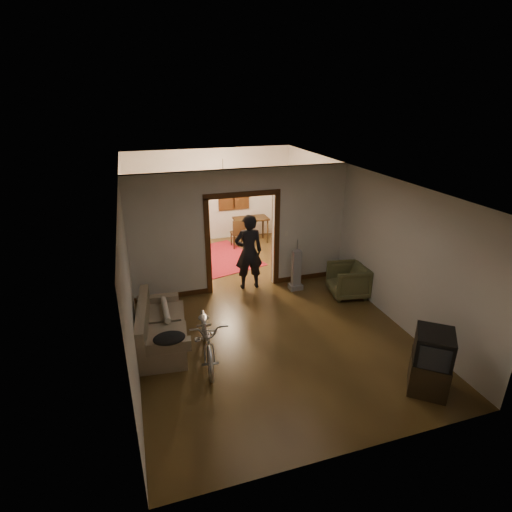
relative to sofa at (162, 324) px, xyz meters
name	(u,v)px	position (x,y,z in m)	size (l,w,h in m)	color
floor	(252,301)	(2.02, 1.05, -0.41)	(5.00, 8.50, 0.01)	#3B2912
ceiling	(251,175)	(2.02, 1.05, 2.39)	(5.00, 8.50, 0.01)	white
wall_back	(211,196)	(2.02, 5.30, 0.99)	(5.00, 0.02, 2.80)	beige
wall_left	(127,256)	(-0.48, 1.05, 0.99)	(0.02, 8.50, 2.80)	beige
wall_right	(357,230)	(4.52, 1.05, 0.99)	(0.02, 8.50, 2.80)	beige
partition_wall	(242,231)	(2.02, 1.80, 0.99)	(5.00, 0.14, 2.80)	beige
door_casing	(242,243)	(2.02, 1.80, 0.69)	(1.74, 0.20, 2.32)	#3B1F0D
far_window	(233,189)	(2.72, 5.26, 1.14)	(0.98, 0.06, 1.28)	black
chandelier	(223,175)	(2.02, 3.55, 1.94)	(0.24, 0.24, 0.24)	#FFE0A5
light_switch	(286,234)	(3.07, 1.72, 0.84)	(0.08, 0.01, 0.12)	silver
sofa	(162,324)	(0.00, 0.00, 0.00)	(0.80, 1.79, 0.82)	#6C6148
rolled_paper	(166,309)	(0.10, 0.30, 0.12)	(0.11, 0.11, 0.87)	beige
jacket	(169,338)	(0.05, -0.91, 0.27)	(0.51, 0.38, 0.15)	black
bicycle	(207,335)	(0.70, -0.68, 0.05)	(0.61, 1.74, 0.91)	silver
armchair	(348,280)	(4.17, 0.66, -0.04)	(0.79, 0.81, 0.74)	brown
tv_stand	(429,374)	(3.80, -2.49, -0.13)	(0.61, 0.56, 0.56)	black
crt_tv	(434,348)	(3.80, -2.49, 0.36)	(0.59, 0.53, 0.51)	black
vacuum	(296,270)	(3.18, 1.30, 0.08)	(0.30, 0.24, 0.98)	gray
person	(249,252)	(2.16, 1.73, 0.49)	(0.65, 0.43, 1.79)	black
oriental_rug	(219,258)	(1.88, 3.69, -0.40)	(1.74, 2.28, 0.02)	maroon
locker	(173,222)	(0.80, 4.88, 0.39)	(0.80, 0.45, 1.60)	#203621
globe	(170,183)	(0.80, 4.88, 1.53)	(0.30, 0.30, 0.30)	#1E5972
desk	(251,230)	(3.10, 4.67, -0.03)	(1.03, 0.58, 0.77)	#302010
desk_chair	(238,233)	(2.61, 4.38, 0.03)	(0.39, 0.39, 0.88)	#302010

